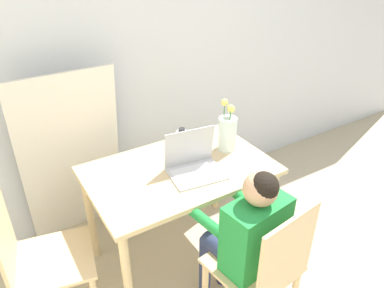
{
  "coord_description": "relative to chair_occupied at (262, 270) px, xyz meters",
  "views": [
    {
      "loc": [
        -1.15,
        -0.13,
        1.95
      ],
      "look_at": [
        -0.18,
        1.43,
        0.89
      ],
      "focal_mm": 35.0,
      "sensor_mm": 36.0,
      "label": 1
    }
  ],
  "objects": [
    {
      "name": "flower_vase",
      "position": [
        0.3,
        0.73,
        0.38
      ],
      "size": [
        0.12,
        0.12,
        0.35
      ],
      "color": "silver",
      "rests_on": "dining_table"
    },
    {
      "name": "water_bottle",
      "position": [
        0.01,
        0.81,
        0.34
      ],
      "size": [
        0.07,
        0.07,
        0.19
      ],
      "color": "silver",
      "rests_on": "dining_table"
    },
    {
      "name": "chair_occupied",
      "position": [
        0.0,
        0.0,
        0.0
      ],
      "size": [
        0.45,
        0.45,
        0.88
      ],
      "rotation": [
        0.0,
        0.0,
        3.28
      ],
      "color": "#D6B784",
      "rests_on": "ground_plane"
    },
    {
      "name": "laptop",
      "position": [
        -0.02,
        0.62,
        0.31
      ],
      "size": [
        0.34,
        0.29,
        0.25
      ],
      "rotation": [
        0.0,
        0.0,
        -0.14
      ],
      "color": "#B2B2B7",
      "rests_on": "dining_table"
    },
    {
      "name": "chair_spare",
      "position": [
        -0.94,
        0.65,
        0.0
      ],
      "size": [
        0.47,
        0.47,
        0.88
      ],
      "rotation": [
        0.0,
        0.0,
        1.37
      ],
      "color": "#D6B784",
      "rests_on": "ground_plane"
    },
    {
      "name": "cardboard_panel",
      "position": [
        -0.57,
        1.28,
        0.16
      ],
      "size": [
        0.65,
        0.19,
        1.24
      ],
      "color": "silver",
      "rests_on": "ground_plane"
    },
    {
      "name": "person_seated",
      "position": [
        -0.02,
        0.12,
        0.17
      ],
      "size": [
        0.39,
        0.46,
        1.02
      ],
      "rotation": [
        0.0,
        0.0,
        3.28
      ],
      "color": "#1E8438",
      "rests_on": "ground_plane"
    },
    {
      "name": "dining_table",
      "position": [
        -0.08,
        0.69,
        0.15
      ],
      "size": [
        1.09,
        0.7,
        0.71
      ],
      "color": "#D6B784",
      "rests_on": "ground_plane"
    },
    {
      "name": "wall_back",
      "position": [
        0.16,
        1.43,
        0.79
      ],
      "size": [
        6.4,
        0.05,
        2.5
      ],
      "color": "silver",
      "rests_on": "ground_plane"
    }
  ]
}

